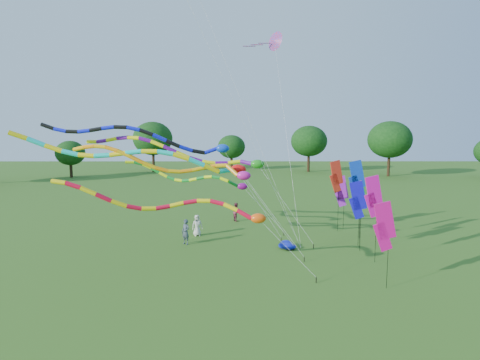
{
  "coord_description": "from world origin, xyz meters",
  "views": [
    {
      "loc": [
        -1.45,
        -20.72,
        7.71
      ],
      "look_at": [
        -1.38,
        2.75,
        4.8
      ],
      "focal_mm": 30.0,
      "sensor_mm": 36.0,
      "label": 1
    }
  ],
  "objects_px": {
    "person_a": "(197,225)",
    "person_b": "(186,232)",
    "tube_kite_orange": "(182,165)",
    "tube_kite_red": "(183,206)",
    "blue_nylon_heap": "(285,245)",
    "person_c": "(236,212)"
  },
  "relations": [
    {
      "from": "blue_nylon_heap",
      "to": "person_a",
      "type": "distance_m",
      "value": 6.92
    },
    {
      "from": "blue_nylon_heap",
      "to": "person_a",
      "type": "bearing_deg",
      "value": 151.56
    },
    {
      "from": "tube_kite_orange",
      "to": "person_b",
      "type": "distance_m",
      "value": 5.83
    },
    {
      "from": "person_c",
      "to": "tube_kite_orange",
      "type": "bearing_deg",
      "value": 136.66
    },
    {
      "from": "tube_kite_orange",
      "to": "person_a",
      "type": "bearing_deg",
      "value": 90.76
    },
    {
      "from": "tube_kite_red",
      "to": "person_c",
      "type": "relative_size",
      "value": 8.11
    },
    {
      "from": "blue_nylon_heap",
      "to": "person_c",
      "type": "height_order",
      "value": "person_c"
    },
    {
      "from": "tube_kite_red",
      "to": "blue_nylon_heap",
      "type": "distance_m",
      "value": 9.01
    },
    {
      "from": "tube_kite_red",
      "to": "person_a",
      "type": "distance_m",
      "value": 9.63
    },
    {
      "from": "person_b",
      "to": "person_c",
      "type": "bearing_deg",
      "value": 100.8
    },
    {
      "from": "tube_kite_red",
      "to": "person_b",
      "type": "distance_m",
      "value": 7.57
    },
    {
      "from": "tube_kite_orange",
      "to": "person_c",
      "type": "xyz_separation_m",
      "value": [
        3.11,
        10.37,
        -4.89
      ]
    },
    {
      "from": "tube_kite_red",
      "to": "person_a",
      "type": "height_order",
      "value": "tube_kite_red"
    },
    {
      "from": "tube_kite_red",
      "to": "tube_kite_orange",
      "type": "height_order",
      "value": "tube_kite_orange"
    },
    {
      "from": "tube_kite_orange",
      "to": "person_a",
      "type": "relative_size",
      "value": 8.58
    },
    {
      "from": "tube_kite_red",
      "to": "blue_nylon_heap",
      "type": "bearing_deg",
      "value": 45.75
    },
    {
      "from": "person_a",
      "to": "person_b",
      "type": "height_order",
      "value": "person_b"
    },
    {
      "from": "person_a",
      "to": "person_c",
      "type": "xyz_separation_m",
      "value": [
        2.84,
        4.88,
        0.01
      ]
    },
    {
      "from": "tube_kite_red",
      "to": "tube_kite_orange",
      "type": "xyz_separation_m",
      "value": [
        -0.55,
        3.59,
        1.73
      ]
    },
    {
      "from": "tube_kite_red",
      "to": "person_a",
      "type": "relative_size",
      "value": 8.22
    },
    {
      "from": "tube_kite_red",
      "to": "person_b",
      "type": "bearing_deg",
      "value": 97.54
    },
    {
      "from": "tube_kite_orange",
      "to": "person_c",
      "type": "relative_size",
      "value": 8.47
    }
  ]
}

